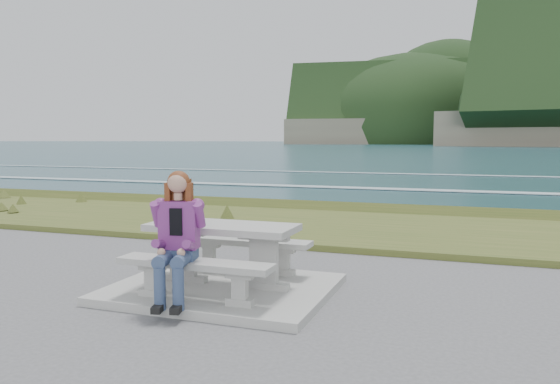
% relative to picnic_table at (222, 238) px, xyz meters
% --- Properties ---
extents(concrete_slab, '(2.60, 2.10, 0.10)m').
position_rel_picnic_table_xyz_m(concrete_slab, '(-0.00, 0.00, -0.63)').
color(concrete_slab, '#A1A19B').
rests_on(concrete_slab, ground).
extents(picnic_table, '(1.80, 0.75, 0.75)m').
position_rel_picnic_table_xyz_m(picnic_table, '(0.00, 0.00, 0.00)').
color(picnic_table, '#A1A19B').
rests_on(picnic_table, concrete_slab).
extents(bench_landward, '(1.80, 0.35, 0.45)m').
position_rel_picnic_table_xyz_m(bench_landward, '(0.00, -0.70, -0.23)').
color(bench_landward, '#A1A19B').
rests_on(bench_landward, concrete_slab).
extents(bench_seaward, '(1.80, 0.35, 0.45)m').
position_rel_picnic_table_xyz_m(bench_seaward, '(0.00, 0.70, -0.23)').
color(bench_seaward, '#A1A19B').
rests_on(bench_seaward, concrete_slab).
extents(grass_verge, '(160.00, 4.50, 0.22)m').
position_rel_picnic_table_xyz_m(grass_verge, '(-0.00, 5.00, -0.68)').
color(grass_verge, '#384C1C').
rests_on(grass_verge, ground).
extents(shore_drop, '(160.00, 0.80, 2.20)m').
position_rel_picnic_table_xyz_m(shore_drop, '(-0.00, 7.90, -0.68)').
color(shore_drop, '#726355').
rests_on(shore_drop, ground).
extents(ocean, '(1600.00, 1600.00, 0.09)m').
position_rel_picnic_table_xyz_m(ocean, '(-0.00, 25.09, -2.42)').
color(ocean, '#1B424E').
rests_on(ocean, ground).
extents(seated_woman, '(0.55, 0.78, 1.43)m').
position_rel_picnic_table_xyz_m(seated_woman, '(-0.15, -0.83, -0.06)').
color(seated_woman, navy).
rests_on(seated_woman, concrete_slab).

